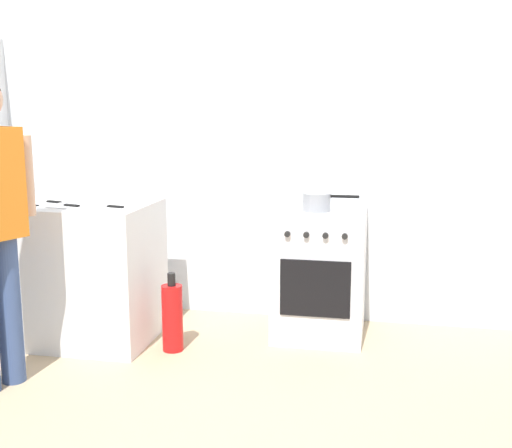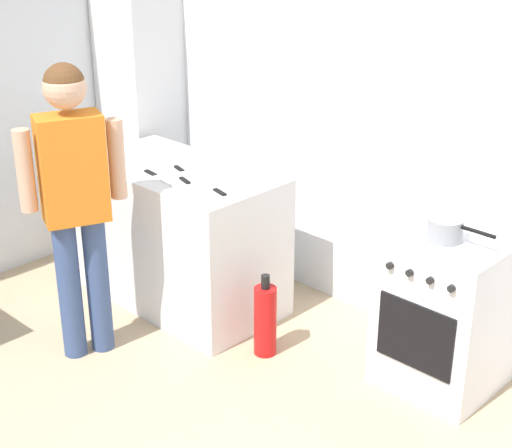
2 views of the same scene
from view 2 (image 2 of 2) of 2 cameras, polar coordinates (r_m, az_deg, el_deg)
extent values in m
cube|color=silver|center=(4.41, 13.45, 7.16)|extent=(6.00, 0.10, 2.60)
cube|color=silver|center=(4.97, -5.50, -0.86)|extent=(1.30, 0.70, 0.90)
cube|color=silver|center=(4.28, 13.77, -6.12)|extent=(0.58, 0.60, 0.85)
cube|color=black|center=(4.06, 11.49, -8.02)|extent=(0.44, 0.01, 0.36)
cylinder|color=black|center=(4.05, 11.88, -0.95)|extent=(0.19, 0.19, 0.01)
cylinder|color=black|center=(3.94, 15.07, -2.03)|extent=(0.19, 0.19, 0.01)
cylinder|color=black|center=(4.25, 13.63, 0.01)|extent=(0.19, 0.19, 0.01)
cylinder|color=black|center=(4.13, 16.73, -0.98)|extent=(0.19, 0.19, 0.01)
cylinder|color=black|center=(3.97, 9.70, -3.01)|extent=(0.04, 0.02, 0.04)
cylinder|color=black|center=(3.91, 11.09, -3.52)|extent=(0.04, 0.02, 0.04)
cylinder|color=black|center=(3.86, 12.53, -4.05)|extent=(0.04, 0.02, 0.04)
cylinder|color=black|center=(3.81, 14.01, -4.58)|extent=(0.04, 0.02, 0.04)
cylinder|color=gray|center=(4.02, 13.59, -0.39)|extent=(0.18, 0.18, 0.12)
cylinder|color=black|center=(3.92, 15.87, -0.57)|extent=(0.18, 0.02, 0.02)
cube|color=silver|center=(4.65, -4.84, 3.45)|extent=(0.20, 0.09, 0.01)
cube|color=black|center=(4.79, -5.62, 4.03)|extent=(0.11, 0.06, 0.01)
cube|color=silver|center=(4.60, -6.63, 3.14)|extent=(0.22, 0.07, 0.01)
cube|color=black|center=(4.74, -7.67, 3.71)|extent=(0.11, 0.04, 0.01)
cube|color=silver|center=(4.50, -3.44, 2.78)|extent=(0.14, 0.07, 0.01)
cube|color=black|center=(4.40, -2.65, 2.34)|extent=(0.11, 0.05, 0.01)
cube|color=silver|center=(4.74, -6.07, 3.78)|extent=(0.24, 0.11, 0.01)
cube|color=black|center=(4.59, -5.21, 3.18)|extent=(0.11, 0.06, 0.01)
cylinder|color=#384C7A|center=(4.50, -13.40, -4.68)|extent=(0.13, 0.13, 0.82)
cylinder|color=#384C7A|center=(4.53, -11.42, -4.33)|extent=(0.13, 0.13, 0.82)
cube|color=orange|center=(4.24, -13.22, 3.94)|extent=(0.31, 0.39, 0.58)
cylinder|color=tan|center=(4.20, -16.45, 3.72)|extent=(0.09, 0.09, 0.44)
cylinder|color=tan|center=(4.28, -10.10, 4.69)|extent=(0.09, 0.09, 0.44)
sphere|color=tan|center=(4.12, -13.77, 9.63)|extent=(0.22, 0.22, 0.22)
sphere|color=brown|center=(4.12, -13.80, 9.90)|extent=(0.21, 0.21, 0.21)
cylinder|color=red|center=(4.49, 0.67, -7.06)|extent=(0.13, 0.13, 0.42)
cylinder|color=black|center=(4.36, 0.69, -4.23)|extent=(0.05, 0.05, 0.08)
cube|color=silver|center=(5.78, -8.33, 8.24)|extent=(0.48, 0.44, 2.00)
camera|label=1|loc=(1.87, -65.38, -23.12)|focal=45.00mm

